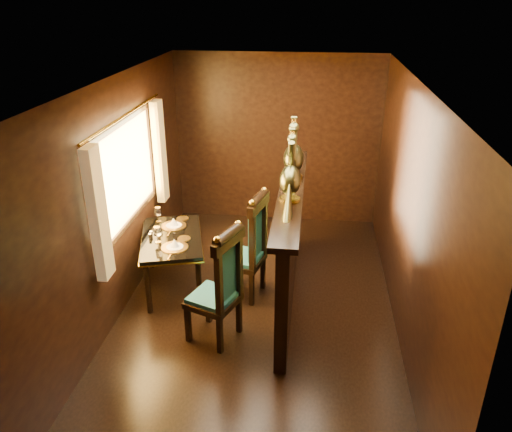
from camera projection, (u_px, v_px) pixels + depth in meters
The scene contains 8 objects.
ground at pixel (258, 310), 5.61m from camera, with size 5.00×5.00×0.00m, color black.
room_shell at pixel (250, 176), 4.98m from camera, with size 3.04×5.04×2.52m.
partition at pixel (289, 243), 5.55m from camera, with size 0.26×2.70×1.36m.
dining_table at pixel (171, 241), 5.80m from camera, with size 0.98×1.29×0.88m.
chair_left at pixel (223, 284), 4.85m from camera, with size 0.61×0.62×1.29m.
chair_right at pixel (252, 244), 5.60m from camera, with size 0.57×0.59×1.30m.
peacock_left at pixel (291, 168), 4.82m from camera, with size 0.22×0.59×0.70m, color #194D33, non-canonical shape.
peacock_right at pixel (294, 146), 5.40m from camera, with size 0.23×0.63×0.74m, color #194D33, non-canonical shape.
Camera 1 is at (0.53, -4.63, 3.29)m, focal length 35.00 mm.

